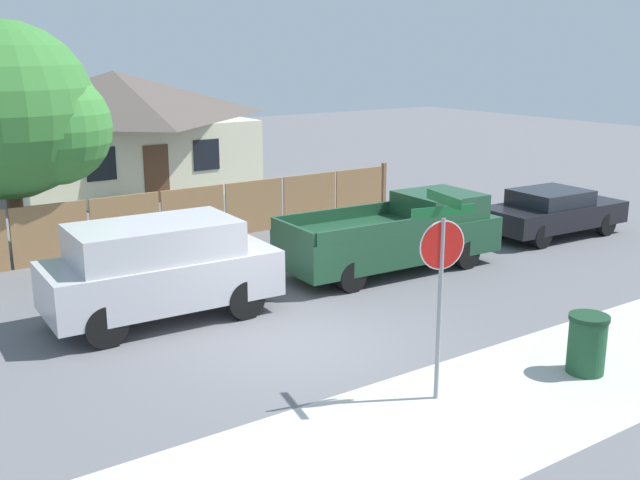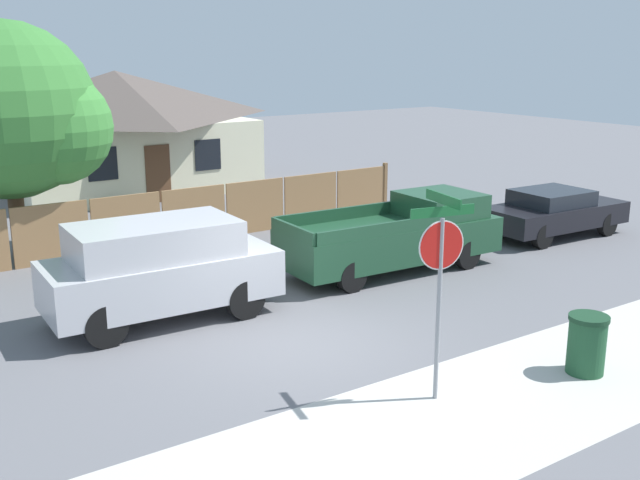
% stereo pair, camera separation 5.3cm
% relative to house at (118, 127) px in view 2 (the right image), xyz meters
% --- Properties ---
extents(ground_plane, '(80.00, 80.00, 0.00)m').
position_rel_house_xyz_m(ground_plane, '(-2.94, -17.28, -2.28)').
color(ground_plane, slate).
extents(sidewalk_strip, '(36.00, 3.20, 0.01)m').
position_rel_house_xyz_m(sidewalk_strip, '(-2.94, -20.88, -2.28)').
color(sidewalk_strip, beige).
rests_on(sidewalk_strip, ground).
extents(wooden_fence, '(13.68, 0.12, 1.62)m').
position_rel_house_xyz_m(wooden_fence, '(-1.30, -9.32, -1.52)').
color(wooden_fence, '#997047').
rests_on(wooden_fence, ground).
extents(house, '(9.20, 7.93, 4.39)m').
position_rel_house_xyz_m(house, '(0.00, 0.00, 0.00)').
color(house, beige).
rests_on(house, ground).
extents(oak_tree, '(4.65, 4.43, 5.94)m').
position_rel_house_xyz_m(oak_tree, '(-5.43, -8.13, 1.35)').
color(oak_tree, brown).
rests_on(oak_tree, ground).
extents(red_suv, '(4.59, 2.12, 1.98)m').
position_rel_house_xyz_m(red_suv, '(-4.49, -14.56, -1.21)').
color(red_suv, '#B7B7BC').
rests_on(red_suv, ground).
extents(orange_pickup, '(5.57, 2.19, 1.76)m').
position_rel_house_xyz_m(orange_pickup, '(1.59, -14.57, -1.41)').
color(orange_pickup, '#1E472D').
rests_on(orange_pickup, ground).
extents(parked_sedan, '(4.37, 2.00, 1.35)m').
position_rel_house_xyz_m(parked_sedan, '(7.39, -14.56, -1.57)').
color(parked_sedan, black).
rests_on(parked_sedan, ground).
extents(stop_sign, '(1.04, 0.93, 3.21)m').
position_rel_house_xyz_m(stop_sign, '(-2.40, -20.21, -0.08)').
color(stop_sign, gray).
rests_on(stop_sign, ground).
extents(trash_bin, '(0.66, 0.66, 1.01)m').
position_rel_house_xyz_m(trash_bin, '(0.29, -20.93, -1.77)').
color(trash_bin, '#1E4C2D').
rests_on(trash_bin, ground).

